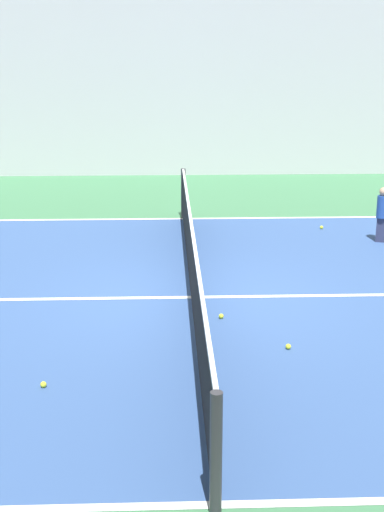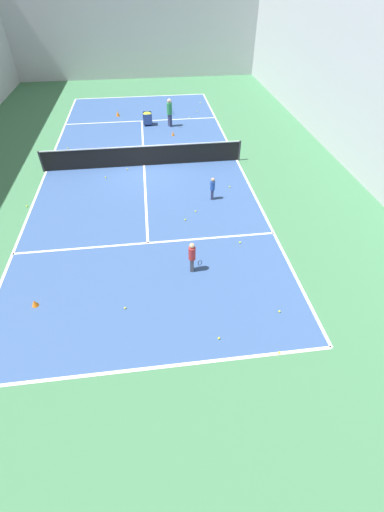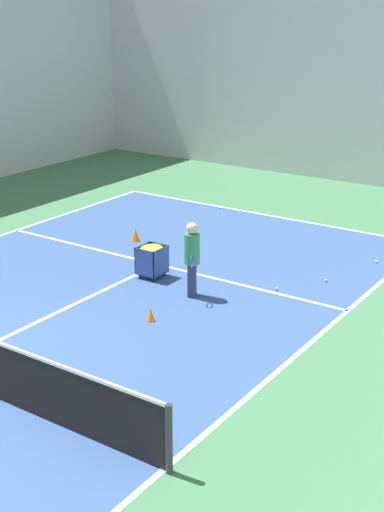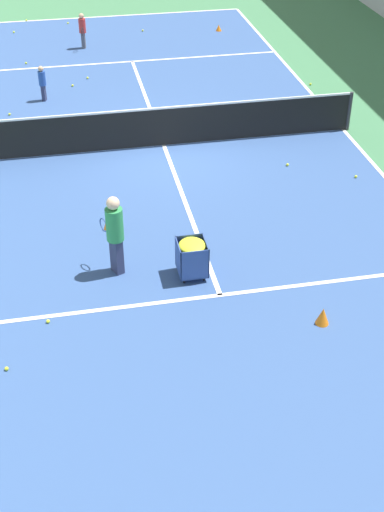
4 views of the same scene
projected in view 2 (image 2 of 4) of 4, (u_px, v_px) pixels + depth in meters
ground_plane at (144, 166)px, 17.96m from camera, size 38.45×38.45×0.00m
court_playing_area at (144, 166)px, 17.96m from camera, size 9.96×23.70×0.00m
line_baseline_near at (154, 368)px, 9.13m from camera, size 9.96×0.10×0.00m
line_baseline_far at (141, 97)px, 26.79m from camera, size 9.96×0.10×0.00m
line_sideline_left at (46, 171)px, 17.48m from camera, size 0.10×23.70×0.00m
line_sideline_right at (237, 160)px, 18.43m from camera, size 0.10×23.70×0.00m
line_service_near at (148, 243)px, 13.10m from camera, size 9.96×0.10×0.00m
line_service_far at (142, 121)px, 22.81m from camera, size 9.96×0.10×0.00m
line_centre_service at (144, 165)px, 17.96m from camera, size 0.10×13.03×0.00m
hall_enclosure_right at (358, 67)px, 16.10m from camera, size 0.15×34.75×8.67m
hall_enclosure_far at (134, 20)px, 27.99m from camera, size 20.71×0.15×8.67m
tennis_net at (143, 156)px, 17.60m from camera, size 10.26×0.10×1.07m
player_near_baseline at (192, 255)px, 11.53m from camera, size 0.29×0.59×1.20m
coach_at_net at (170, 111)px, 21.50m from camera, size 0.49×0.65×1.69m
child_midcourt at (213, 187)px, 15.09m from camera, size 0.27×0.27×1.05m
ball_cart at (147, 116)px, 21.94m from camera, size 0.56×0.60×0.78m
training_cone_0 at (118, 114)px, 23.41m from camera, size 0.25×0.25×0.34m
training_cone_1 at (35, 303)px, 10.69m from camera, size 0.21×0.21×0.22m
training_cone_2 at (173, 133)px, 20.88m from camera, size 0.17×0.17×0.28m
tennis_ball_0 at (106, 177)px, 16.92m from camera, size 0.07×0.07×0.07m
tennis_ball_1 at (230, 187)px, 16.24m from camera, size 0.07×0.07×0.07m
tennis_ball_2 at (185, 220)px, 14.21m from camera, size 0.07×0.07×0.07m
tennis_ball_3 at (279, 311)px, 10.53m from camera, size 0.07×0.07×0.07m
tennis_ball_4 at (68, 148)px, 19.50m from camera, size 0.07×0.07×0.07m
tennis_ball_5 at (127, 169)px, 17.58m from camera, size 0.07×0.07×0.07m
tennis_ball_6 at (219, 338)px, 9.80m from camera, size 0.07×0.07×0.07m
tennis_ball_7 at (189, 117)px, 23.23m from camera, size 0.07×0.07×0.07m
tennis_ball_8 at (27, 206)px, 14.97m from camera, size 0.07×0.07×0.07m
tennis_ball_9 at (92, 154)px, 18.96m from camera, size 0.07×0.07×0.07m
tennis_ball_10 at (196, 211)px, 14.68m from camera, size 0.07×0.07×0.07m
tennis_ball_11 at (240, 242)px, 13.08m from camera, size 0.07×0.07×0.07m
tennis_ball_12 at (200, 103)px, 25.56m from camera, size 0.07×0.07×0.07m
tennis_ball_13 at (279, 353)px, 9.44m from camera, size 0.07×0.07×0.07m
tennis_ball_14 at (197, 111)px, 24.12m from camera, size 0.07×0.07×0.07m
tennis_ball_15 at (123, 98)px, 26.48m from camera, size 0.07×0.07×0.07m
tennis_ball_16 at (125, 308)px, 10.64m from camera, size 0.07×0.07×0.07m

